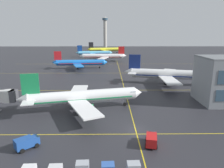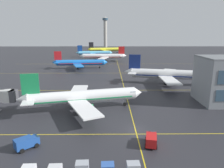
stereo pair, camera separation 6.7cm
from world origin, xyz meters
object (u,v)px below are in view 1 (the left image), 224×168
at_px(baggage_cart_row_middle, 82,168).
at_px(airliner_third_row, 80,63).
at_px(control_tower, 105,30).
at_px(baggage_cart_row_fifth, 134,168).
at_px(airliner_distant_taxiway, 105,49).
at_px(airliner_far_left_stand, 103,56).
at_px(airliner_far_right_stand, 94,53).
at_px(airliner_front_gate, 82,97).
at_px(service_truck_catering, 27,142).
at_px(airliner_second_row, 170,74).
at_px(service_truck_red_van, 151,139).

bearing_deg(baggage_cart_row_middle, airliner_third_row, 98.28).
distance_m(airliner_third_row, control_tower, 200.91).
bearing_deg(baggage_cart_row_fifth, airliner_distant_taxiway, 92.61).
height_order(airliner_far_left_stand, airliner_far_right_stand, airliner_far_left_stand).
bearing_deg(airliner_front_gate, control_tower, 89.87).
xyz_separation_m(baggage_cart_row_middle, baggage_cart_row_fifth, (7.48, -0.20, 0.00)).
bearing_deg(airliner_distant_taxiway, service_truck_catering, -92.96).
relative_size(airliner_second_row, airliner_distant_taxiway, 1.01).
bearing_deg(control_tower, airliner_far_right_stand, -93.00).
bearing_deg(baggage_cart_row_middle, airliner_far_left_stand, 90.33).
bearing_deg(airliner_front_gate, service_truck_red_van, -51.03).
relative_size(airliner_front_gate, airliner_far_right_stand, 1.02).
bearing_deg(airliner_far_right_stand, service_truck_catering, -90.36).
distance_m(airliner_front_gate, baggage_cart_row_fifth, 28.92).
distance_m(airliner_far_left_stand, airliner_distant_taxiway, 64.51).
distance_m(airliner_second_row, baggage_cart_row_fifth, 59.33).
relative_size(airliner_second_row, service_truck_catering, 8.76).
distance_m(airliner_front_gate, airliner_distant_taxiway, 165.10).
distance_m(airliner_front_gate, baggage_cart_row_middle, 26.83).
xyz_separation_m(airliner_far_left_stand, baggage_cart_row_fifth, (8.20, -127.28, -2.74)).
relative_size(airliner_third_row, airliner_far_left_stand, 0.93).
bearing_deg(service_truck_red_van, baggage_cart_row_fifth, -117.38).
relative_size(airliner_front_gate, service_truck_red_van, 7.61).
bearing_deg(baggage_cart_row_fifth, control_tower, 91.99).
xyz_separation_m(airliner_second_row, baggage_cart_row_fifth, (-20.97, -55.42, -3.00)).
relative_size(airliner_far_right_stand, service_truck_catering, 7.68).
bearing_deg(baggage_cart_row_middle, airliner_front_gate, 97.15).
bearing_deg(airliner_second_row, airliner_front_gate, -137.89).
relative_size(airliner_distant_taxiway, control_tower, 0.83).
height_order(airliner_far_left_stand, service_truck_catering, airliner_far_left_stand).
bearing_deg(airliner_distant_taxiway, airliner_second_row, -77.70).
distance_m(airliner_third_row, baggage_cart_row_middle, 95.39).
distance_m(airliner_distant_taxiway, control_tower, 104.44).
bearing_deg(airliner_front_gate, airliner_second_row, 42.11).
relative_size(airliner_far_left_stand, baggage_cart_row_fifth, 12.68).
xyz_separation_m(airliner_front_gate, airliner_third_row, (-10.41, 67.86, -0.10)).
height_order(airliner_distant_taxiway, service_truck_catering, airliner_distant_taxiway).
height_order(airliner_second_row, control_tower, control_tower).
distance_m(service_truck_catering, baggage_cart_row_middle, 12.94).
xyz_separation_m(airliner_second_row, airliner_far_left_stand, (-29.17, 71.86, -0.26)).
bearing_deg(airliner_far_left_stand, service_truck_red_van, -84.05).
bearing_deg(airliner_front_gate, service_truck_catering, -111.12).
relative_size(baggage_cart_row_middle, control_tower, 0.06).
bearing_deg(control_tower, airliner_front_gate, -90.13).
bearing_deg(airliner_second_row, baggage_cart_row_fifth, -110.73).
distance_m(airliner_third_row, airliner_far_right_stand, 63.05).
distance_m(baggage_cart_row_middle, control_tower, 294.79).
bearing_deg(airliner_distant_taxiway, airliner_far_right_stand, -104.08).
bearing_deg(airliner_far_right_stand, airliner_second_row, -69.42).
height_order(baggage_cart_row_middle, control_tower, control_tower).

